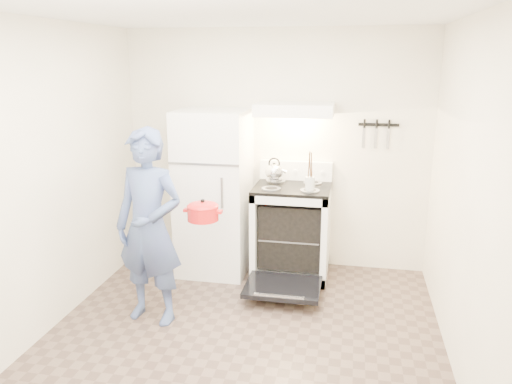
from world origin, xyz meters
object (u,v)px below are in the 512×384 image
(tea_kettle, at_px, (274,171))
(dutch_oven, at_px, (203,213))
(stove_body, at_px, (292,232))
(person, at_px, (149,227))
(refrigerator, at_px, (214,192))

(tea_kettle, distance_m, dutch_oven, 1.11)
(stove_body, distance_m, person, 1.61)
(refrigerator, height_order, person, refrigerator)
(tea_kettle, relative_size, person, 0.16)
(refrigerator, bearing_deg, person, -102.10)
(refrigerator, height_order, tea_kettle, refrigerator)
(person, bearing_deg, stove_body, 56.32)
(dutch_oven, bearing_deg, tea_kettle, 65.22)
(stove_body, distance_m, tea_kettle, 0.66)
(stove_body, bearing_deg, tea_kettle, 160.17)
(refrigerator, distance_m, stove_body, 0.90)
(refrigerator, height_order, stove_body, refrigerator)
(refrigerator, relative_size, tea_kettle, 6.33)
(stove_body, relative_size, person, 0.55)
(refrigerator, height_order, dutch_oven, refrigerator)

